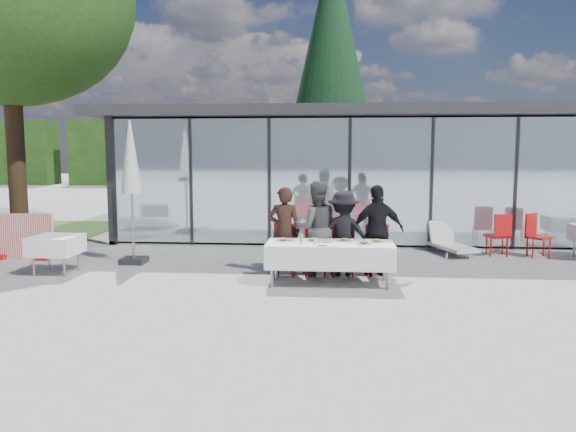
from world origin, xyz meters
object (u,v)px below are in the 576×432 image
object	(u,v)px
diner_chair_c	(343,247)
conifer_tree	(331,57)
dining_table	(330,254)
juice_bottle	(301,238)
folded_eyeglasses	(323,246)
plate_extra	(364,243)
diner_chair_b	(316,247)
plate_b	(313,240)
diner_b	(316,228)
deciduous_tree	(7,3)
plate_d	(377,241)
diner_d	(378,231)
spare_chair_b	(500,233)
plate_c	(344,240)
plate_a	(283,240)
spare_table_left	(56,245)
diner_c	(343,233)
market_umbrella	(131,168)
lounger	(449,242)
diner_chair_a	(285,247)
diner_chair_d	(377,248)
spare_chair_a	(535,233)
diner_a	(284,231)

from	to	relation	value
diner_chair_c	conifer_tree	bearing A→B (deg)	91.66
dining_table	juice_bottle	world-z (taller)	juice_bottle
folded_eyeglasses	plate_extra	bearing A→B (deg)	18.24
diner_chair_b	plate_b	bearing A→B (deg)	-93.14
diner_b	deciduous_tree	size ratio (longest dim) A/B	0.19
juice_bottle	plate_d	bearing A→B (deg)	5.97
diner_d	spare_chair_b	size ratio (longest dim) A/B	1.79
diner_chair_c	plate_c	xyz separation A→B (m)	(0.01, -0.58, 0.24)
plate_a	conifer_tree	bearing A→B (deg)	86.60
diner_chair_c	deciduous_tree	size ratio (longest dim) A/B	0.10
diner_chair_c	spare_table_left	bearing A→B (deg)	-176.71
diner_b	folded_eyeglasses	xyz separation A→B (m)	(0.15, -1.11, -0.15)
diner_d	plate_b	world-z (taller)	diner_d
diner_chair_b	diner_c	bearing A→B (deg)	-2.15
diner_b	conifer_tree	xyz separation A→B (m)	(0.18, 11.94, 5.08)
market_umbrella	lounger	size ratio (longest dim) A/B	2.06
spare_chair_b	diner_b	bearing A→B (deg)	-151.43
plate_d	deciduous_tree	size ratio (longest dim) A/B	0.03
diner_b	diner_chair_a	bearing A→B (deg)	-13.01
diner_chair_d	plate_a	world-z (taller)	diner_chair_d
plate_a	spare_table_left	world-z (taller)	plate_a
diner_chair_b	diner_c	world-z (taller)	diner_c
diner_chair_a	spare_chair_a	size ratio (longest dim) A/B	1.00
diner_c	lounger	world-z (taller)	diner_c
folded_eyeglasses	diner_a	bearing A→B (deg)	124.42
spare_chair_a	market_umbrella	world-z (taller)	market_umbrella
dining_table	plate_extra	size ratio (longest dim) A/B	8.23
plate_a	lounger	world-z (taller)	plate_a
diner_chair_b	diner_d	xyz separation A→B (m)	(1.17, -0.02, 0.33)
plate_d	lounger	world-z (taller)	plate_d
diner_d	spare_chair_a	size ratio (longest dim) A/B	1.79
diner_chair_c	diner_chair_d	world-z (taller)	same
diner_chair_c	plate_c	distance (m)	0.63
juice_bottle	lounger	distance (m)	4.66
diner_b	diner_chair_c	world-z (taller)	diner_b
market_umbrella	plate_b	bearing A→B (deg)	-20.01
diner_b	diner_chair_d	size ratio (longest dim) A/B	1.85
diner_d	plate_extra	xyz separation A→B (m)	(-0.29, -0.87, -0.10)
plate_a	deciduous_tree	distance (m)	11.48
plate_extra	diner_chair_c	bearing A→B (deg)	111.64
diner_a	diner_chair_c	world-z (taller)	diner_a
diner_chair_d	juice_bottle	xyz separation A→B (m)	(-1.41, -0.81, 0.29)
market_umbrella	diner_c	bearing A→B (deg)	-9.95
dining_table	spare_chair_a	xyz separation A→B (m)	(4.58, 2.97, -0.00)
diner_c	diner_chair_c	xyz separation A→B (m)	(-0.00, 0.02, -0.27)
dining_table	spare_chair_b	size ratio (longest dim) A/B	2.32
diner_b	diner_chair_b	size ratio (longest dim) A/B	1.85
spare_chair_b	market_umbrella	xyz separation A→B (m)	(-7.95, -1.44, 1.49)
diner_chair_c	conifer_tree	xyz separation A→B (m)	(-0.35, 11.92, 5.45)
plate_d	diner_chair_c	bearing A→B (deg)	130.77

